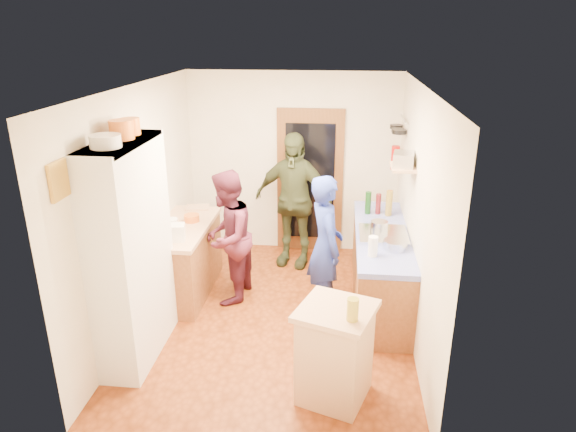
% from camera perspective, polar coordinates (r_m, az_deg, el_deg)
% --- Properties ---
extents(floor, '(3.00, 4.00, 0.02)m').
position_cam_1_polar(floor, '(6.09, -1.33, -11.07)').
color(floor, brown).
rests_on(floor, ground).
extents(ceiling, '(3.00, 4.00, 0.02)m').
position_cam_1_polar(ceiling, '(5.22, -1.57, 14.25)').
color(ceiling, silver).
rests_on(ceiling, ground).
extents(wall_back, '(3.00, 0.02, 2.60)m').
position_cam_1_polar(wall_back, '(7.43, 0.56, 5.85)').
color(wall_back, silver).
rests_on(wall_back, ground).
extents(wall_front, '(3.00, 0.02, 2.60)m').
position_cam_1_polar(wall_front, '(3.72, -5.48, -9.93)').
color(wall_front, silver).
rests_on(wall_front, ground).
extents(wall_left, '(0.02, 4.00, 2.60)m').
position_cam_1_polar(wall_left, '(5.90, -16.14, 1.10)').
color(wall_left, silver).
rests_on(wall_left, ground).
extents(wall_right, '(0.02, 4.00, 2.60)m').
position_cam_1_polar(wall_right, '(5.54, 14.25, 0.02)').
color(wall_right, silver).
rests_on(wall_right, ground).
extents(door_frame, '(0.95, 0.06, 2.10)m').
position_cam_1_polar(door_frame, '(7.44, 2.45, 3.85)').
color(door_frame, brown).
rests_on(door_frame, ground).
extents(door_glass, '(0.70, 0.02, 1.70)m').
position_cam_1_polar(door_glass, '(7.41, 2.43, 3.77)').
color(door_glass, black).
rests_on(door_glass, door_frame).
extents(hutch_body, '(0.40, 1.20, 2.20)m').
position_cam_1_polar(hutch_body, '(5.21, -16.96, -3.96)').
color(hutch_body, white).
rests_on(hutch_body, ground).
extents(hutch_top_shelf, '(0.40, 1.14, 0.04)m').
position_cam_1_polar(hutch_top_shelf, '(4.88, -18.26, 7.68)').
color(hutch_top_shelf, white).
rests_on(hutch_top_shelf, hutch_body).
extents(plate_stack, '(0.26, 0.26, 0.11)m').
position_cam_1_polar(plate_stack, '(4.63, -19.64, 7.83)').
color(plate_stack, white).
rests_on(plate_stack, hutch_top_shelf).
extents(orange_pot_a, '(0.22, 0.22, 0.17)m').
position_cam_1_polar(orange_pot_a, '(4.93, -18.01, 9.11)').
color(orange_pot_a, orange).
rests_on(orange_pot_a, hutch_top_shelf).
extents(orange_pot_b, '(0.18, 0.18, 0.16)m').
position_cam_1_polar(orange_pot_b, '(5.12, -17.09, 9.50)').
color(orange_pot_b, orange).
rests_on(orange_pot_b, hutch_top_shelf).
extents(left_counter_base, '(0.60, 1.40, 0.85)m').
position_cam_1_polar(left_counter_base, '(6.51, -11.42, -4.94)').
color(left_counter_base, brown).
rests_on(left_counter_base, ground).
extents(left_counter_top, '(0.64, 1.44, 0.05)m').
position_cam_1_polar(left_counter_top, '(6.34, -11.70, -1.26)').
color(left_counter_top, tan).
rests_on(left_counter_top, left_counter_base).
extents(toaster, '(0.28, 0.22, 0.19)m').
position_cam_1_polar(toaster, '(5.88, -12.60, -1.82)').
color(toaster, white).
rests_on(toaster, left_counter_top).
extents(kettle, '(0.19, 0.19, 0.16)m').
position_cam_1_polar(kettle, '(6.13, -12.79, -1.03)').
color(kettle, white).
rests_on(kettle, left_counter_top).
extents(orange_bowl, '(0.21, 0.21, 0.08)m').
position_cam_1_polar(orange_bowl, '(6.43, -10.65, -0.22)').
color(orange_bowl, orange).
rests_on(orange_bowl, left_counter_top).
extents(chopping_board, '(0.34, 0.27, 0.02)m').
position_cam_1_polar(chopping_board, '(6.88, -10.03, 0.95)').
color(chopping_board, tan).
rests_on(chopping_board, left_counter_top).
extents(right_counter_base, '(0.60, 2.20, 0.84)m').
position_cam_1_polar(right_counter_base, '(6.30, 10.17, -5.80)').
color(right_counter_base, brown).
rests_on(right_counter_base, ground).
extents(right_counter_top, '(0.62, 2.22, 0.06)m').
position_cam_1_polar(right_counter_top, '(6.12, 10.43, -2.01)').
color(right_counter_top, '#0617C0').
rests_on(right_counter_top, right_counter_base).
extents(hob, '(0.55, 0.58, 0.04)m').
position_cam_1_polar(hob, '(5.98, 10.54, -2.04)').
color(hob, silver).
rests_on(hob, right_counter_top).
extents(pot_on_hob, '(0.20, 0.20, 0.13)m').
position_cam_1_polar(pot_on_hob, '(5.98, 10.09, -1.16)').
color(pot_on_hob, silver).
rests_on(pot_on_hob, hob).
extents(bottle_a, '(0.08, 0.08, 0.29)m').
position_cam_1_polar(bottle_a, '(6.62, 8.89, 1.47)').
color(bottle_a, '#143F14').
rests_on(bottle_a, right_counter_top).
extents(bottle_b, '(0.07, 0.07, 0.27)m').
position_cam_1_polar(bottle_b, '(6.64, 10.00, 1.34)').
color(bottle_b, '#591419').
rests_on(bottle_b, right_counter_top).
extents(bottle_c, '(0.08, 0.08, 0.33)m').
position_cam_1_polar(bottle_c, '(6.60, 11.16, 1.42)').
color(bottle_c, olive).
rests_on(bottle_c, right_counter_top).
extents(paper_towel, '(0.12, 0.12, 0.22)m').
position_cam_1_polar(paper_towel, '(5.43, 9.41, -3.35)').
color(paper_towel, white).
rests_on(paper_towel, right_counter_top).
extents(mixing_bowl, '(0.30, 0.30, 0.10)m').
position_cam_1_polar(mixing_bowl, '(5.66, 11.81, -3.13)').
color(mixing_bowl, silver).
rests_on(mixing_bowl, right_counter_top).
extents(island_base, '(0.70, 0.70, 0.86)m').
position_cam_1_polar(island_base, '(4.72, 5.22, -15.19)').
color(island_base, tan).
rests_on(island_base, ground).
extents(island_top, '(0.79, 0.79, 0.05)m').
position_cam_1_polar(island_top, '(4.47, 5.40, -10.45)').
color(island_top, tan).
rests_on(island_top, island_base).
extents(cutting_board, '(0.42, 0.38, 0.02)m').
position_cam_1_polar(cutting_board, '(4.52, 5.03, -9.91)').
color(cutting_board, white).
rests_on(cutting_board, island_top).
extents(oil_jar, '(0.13, 0.13, 0.20)m').
position_cam_1_polar(oil_jar, '(4.26, 7.20, -10.27)').
color(oil_jar, '#AD9E2D').
rests_on(oil_jar, island_top).
extents(pan_rail, '(0.02, 0.65, 0.02)m').
position_cam_1_polar(pan_rail, '(6.81, 12.71, 10.47)').
color(pan_rail, silver).
rests_on(pan_rail, wall_right).
extents(pan_hang_a, '(0.18, 0.18, 0.05)m').
position_cam_1_polar(pan_hang_a, '(6.65, 12.26, 9.14)').
color(pan_hang_a, black).
rests_on(pan_hang_a, pan_rail).
extents(pan_hang_b, '(0.16, 0.16, 0.05)m').
position_cam_1_polar(pan_hang_b, '(6.85, 12.09, 9.30)').
color(pan_hang_b, black).
rests_on(pan_hang_b, pan_rail).
extents(pan_hang_c, '(0.17, 0.17, 0.05)m').
position_cam_1_polar(pan_hang_c, '(7.05, 11.94, 9.69)').
color(pan_hang_c, black).
rests_on(pan_hang_c, pan_rail).
extents(wall_shelf, '(0.26, 0.42, 0.03)m').
position_cam_1_polar(wall_shelf, '(5.83, 12.65, 5.30)').
color(wall_shelf, tan).
rests_on(wall_shelf, wall_right).
extents(radio, '(0.26, 0.33, 0.15)m').
position_cam_1_polar(radio, '(5.81, 12.72, 6.16)').
color(radio, silver).
rests_on(radio, wall_shelf).
extents(ext_bracket, '(0.06, 0.10, 0.04)m').
position_cam_1_polar(ext_bracket, '(7.10, 12.27, 5.94)').
color(ext_bracket, black).
rests_on(ext_bracket, wall_right).
extents(fire_extinguisher, '(0.11, 0.11, 0.32)m').
position_cam_1_polar(fire_extinguisher, '(7.09, 11.82, 6.36)').
color(fire_extinguisher, red).
rests_on(fire_extinguisher, wall_right).
extents(picture_frame, '(0.03, 0.25, 0.30)m').
position_cam_1_polar(picture_frame, '(4.34, -24.14, 3.64)').
color(picture_frame, gold).
rests_on(picture_frame, wall_left).
extents(person_hob, '(0.56, 0.69, 1.65)m').
position_cam_1_polar(person_hob, '(5.81, 4.56, -3.41)').
color(person_hob, '#243495').
rests_on(person_hob, ground).
extents(person_left, '(0.70, 0.85, 1.62)m').
position_cam_1_polar(person_left, '(6.15, -6.39, -2.27)').
color(person_left, '#4D1B2C').
rests_on(person_left, ground).
extents(person_back, '(1.18, 0.71, 1.87)m').
position_cam_1_polar(person_back, '(6.98, 0.67, 1.75)').
color(person_back, '#323A20').
rests_on(person_back, ground).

